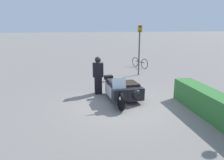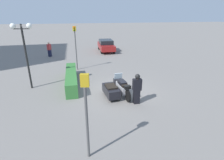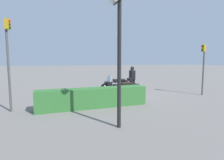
% 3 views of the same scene
% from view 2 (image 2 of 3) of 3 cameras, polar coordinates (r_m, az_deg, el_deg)
% --- Properties ---
extents(ground_plane, '(160.00, 160.00, 0.00)m').
position_cam_2_polar(ground_plane, '(11.11, 1.14, -4.05)').
color(ground_plane, slate).
extents(police_motorcycle, '(2.59, 1.41, 1.17)m').
position_cam_2_polar(police_motorcycle, '(10.53, 1.09, -2.70)').
color(police_motorcycle, black).
rests_on(police_motorcycle, ground).
extents(officer_rider, '(0.30, 0.48, 1.71)m').
position_cam_2_polar(officer_rider, '(9.56, 8.14, -2.64)').
color(officer_rider, black).
rests_on(officer_rider, ground).
extents(hedge_bush_curbside, '(4.91, 0.72, 0.87)m').
position_cam_2_polar(hedge_bush_curbside, '(12.59, -13.10, 0.62)').
color(hedge_bush_curbside, '#337033').
rests_on(hedge_bush_curbside, ground).
extents(twin_lamp_post, '(0.33, 1.23, 4.16)m').
position_cam_2_polar(twin_lamp_post, '(12.15, -26.88, 11.28)').
color(twin_lamp_post, black).
rests_on(twin_lamp_post, ground).
extents(traffic_light_near, '(0.22, 0.28, 3.71)m').
position_cam_2_polar(traffic_light_near, '(15.35, -11.88, 12.02)').
color(traffic_light_near, '#4C4C4C').
rests_on(traffic_light_near, ground).
extents(traffic_light_far, '(0.22, 0.28, 3.04)m').
position_cam_2_polar(traffic_light_far, '(5.57, -8.47, -8.03)').
color(traffic_light_far, '#4C4C4C').
rests_on(traffic_light_far, ground).
extents(parked_car_background, '(4.50, 1.89, 1.48)m').
position_cam_2_polar(parked_car_background, '(23.16, -1.96, 11.28)').
color(parked_car_background, maroon).
rests_on(parked_car_background, ground).
extents(pedestrian_bystander, '(0.54, 0.45, 1.64)m').
position_cam_2_polar(pedestrian_bystander, '(21.40, -19.78, 9.36)').
color(pedestrian_bystander, '#191E38').
rests_on(pedestrian_bystander, ground).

